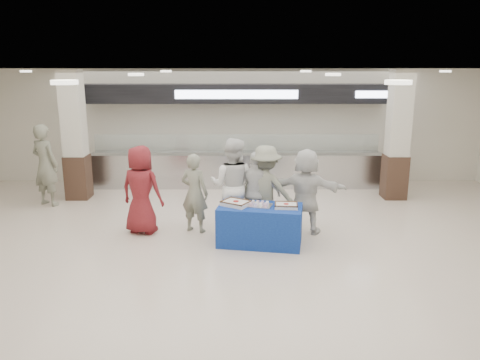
{
  "coord_description": "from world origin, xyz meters",
  "views": [
    {
      "loc": [
        0.07,
        -7.28,
        3.33
      ],
      "look_at": [
        0.09,
        1.6,
        1.11
      ],
      "focal_mm": 35.0,
      "sensor_mm": 36.0,
      "label": 1
    }
  ],
  "objects_px": {
    "sheet_cake_right": "(286,205)",
    "soldier_bg": "(45,165)",
    "civilian_maroon": "(141,190)",
    "chef_tall": "(233,185)",
    "soldier_b": "(265,190)",
    "cupcake_tray": "(259,204)",
    "display_table": "(260,225)",
    "sheet_cake_left": "(236,203)",
    "civilian_white": "(306,191)",
    "chef_short": "(256,193)",
    "soldier_a": "(195,193)"
  },
  "relations": [
    {
      "from": "sheet_cake_left",
      "to": "civilian_white",
      "type": "relative_size",
      "value": 0.35
    },
    {
      "from": "cupcake_tray",
      "to": "civilian_maroon",
      "type": "xyz_separation_m",
      "value": [
        -2.32,
        0.62,
        0.1
      ]
    },
    {
      "from": "civilian_maroon",
      "to": "chef_short",
      "type": "relative_size",
      "value": 1.08
    },
    {
      "from": "cupcake_tray",
      "to": "civilian_white",
      "type": "bearing_deg",
      "value": 33.11
    },
    {
      "from": "display_table",
      "to": "sheet_cake_left",
      "type": "bearing_deg",
      "value": -176.99
    },
    {
      "from": "cupcake_tray",
      "to": "soldier_a",
      "type": "xyz_separation_m",
      "value": [
        -1.27,
        0.68,
        0.02
      ]
    },
    {
      "from": "sheet_cake_right",
      "to": "civilian_white",
      "type": "height_order",
      "value": "civilian_white"
    },
    {
      "from": "sheet_cake_right",
      "to": "sheet_cake_left",
      "type": "bearing_deg",
      "value": 171.51
    },
    {
      "from": "display_table",
      "to": "soldier_b",
      "type": "xyz_separation_m",
      "value": [
        0.13,
        0.67,
        0.51
      ]
    },
    {
      "from": "display_table",
      "to": "civilian_maroon",
      "type": "bearing_deg",
      "value": 174.41
    },
    {
      "from": "soldier_a",
      "to": "civilian_white",
      "type": "xyz_separation_m",
      "value": [
        2.22,
        -0.06,
        0.06
      ]
    },
    {
      "from": "sheet_cake_right",
      "to": "soldier_bg",
      "type": "distance_m",
      "value": 6.09
    },
    {
      "from": "cupcake_tray",
      "to": "soldier_a",
      "type": "bearing_deg",
      "value": 151.77
    },
    {
      "from": "chef_short",
      "to": "soldier_bg",
      "type": "bearing_deg",
      "value": -4.88
    },
    {
      "from": "display_table",
      "to": "civilian_white",
      "type": "relative_size",
      "value": 0.9
    },
    {
      "from": "sheet_cake_right",
      "to": "soldier_a",
      "type": "xyz_separation_m",
      "value": [
        -1.76,
        0.79,
        0.01
      ]
    },
    {
      "from": "soldier_a",
      "to": "soldier_b",
      "type": "distance_m",
      "value": 1.42
    },
    {
      "from": "cupcake_tray",
      "to": "soldier_bg",
      "type": "height_order",
      "value": "soldier_bg"
    },
    {
      "from": "chef_tall",
      "to": "sheet_cake_left",
      "type": "bearing_deg",
      "value": 109.99
    },
    {
      "from": "civilian_maroon",
      "to": "soldier_a",
      "type": "relative_size",
      "value": 1.11
    },
    {
      "from": "chef_short",
      "to": "civilian_white",
      "type": "height_order",
      "value": "civilian_white"
    },
    {
      "from": "cupcake_tray",
      "to": "civilian_white",
      "type": "relative_size",
      "value": 0.31
    },
    {
      "from": "chef_tall",
      "to": "soldier_b",
      "type": "height_order",
      "value": "chef_tall"
    },
    {
      "from": "display_table",
      "to": "soldier_a",
      "type": "relative_size",
      "value": 0.96
    },
    {
      "from": "civilian_maroon",
      "to": "chef_tall",
      "type": "distance_m",
      "value": 1.82
    },
    {
      "from": "sheet_cake_left",
      "to": "soldier_a",
      "type": "bearing_deg",
      "value": 142.19
    },
    {
      "from": "cupcake_tray",
      "to": "soldier_bg",
      "type": "xyz_separation_m",
      "value": [
        -4.99,
        2.54,
        0.2
      ]
    },
    {
      "from": "civilian_white",
      "to": "soldier_bg",
      "type": "xyz_separation_m",
      "value": [
        -5.94,
        1.92,
        0.12
      ]
    },
    {
      "from": "civilian_white",
      "to": "soldier_bg",
      "type": "distance_m",
      "value": 6.25
    },
    {
      "from": "sheet_cake_right",
      "to": "soldier_bg",
      "type": "relative_size",
      "value": 0.23
    },
    {
      "from": "display_table",
      "to": "sheet_cake_right",
      "type": "distance_m",
      "value": 0.64
    },
    {
      "from": "display_table",
      "to": "civilian_white",
      "type": "height_order",
      "value": "civilian_white"
    },
    {
      "from": "sheet_cake_left",
      "to": "soldier_bg",
      "type": "bearing_deg",
      "value": 151.2
    },
    {
      "from": "soldier_a",
      "to": "sheet_cake_left",
      "type": "bearing_deg",
      "value": 164.58
    },
    {
      "from": "cupcake_tray",
      "to": "chef_tall",
      "type": "relative_size",
      "value": 0.28
    },
    {
      "from": "soldier_a",
      "to": "civilian_maroon",
      "type": "bearing_deg",
      "value": 25.67
    },
    {
      "from": "civilian_white",
      "to": "chef_tall",
      "type": "bearing_deg",
      "value": 8.56
    },
    {
      "from": "sheet_cake_right",
      "to": "civilian_maroon",
      "type": "xyz_separation_m",
      "value": [
        -2.82,
        0.73,
        0.1
      ]
    },
    {
      "from": "display_table",
      "to": "soldier_b",
      "type": "relative_size",
      "value": 0.87
    },
    {
      "from": "sheet_cake_left",
      "to": "civilian_maroon",
      "type": "height_order",
      "value": "civilian_maroon"
    },
    {
      "from": "soldier_b",
      "to": "civilian_white",
      "type": "distance_m",
      "value": 0.8
    },
    {
      "from": "chef_tall",
      "to": "civilian_white",
      "type": "xyz_separation_m",
      "value": [
        1.46,
        -0.09,
        -0.09
      ]
    },
    {
      "from": "sheet_cake_left",
      "to": "cupcake_tray",
      "type": "xyz_separation_m",
      "value": [
        0.43,
        -0.03,
        -0.01
      ]
    },
    {
      "from": "display_table",
      "to": "cupcake_tray",
      "type": "xyz_separation_m",
      "value": [
        -0.02,
        0.02,
        0.41
      ]
    },
    {
      "from": "soldier_a",
      "to": "chef_tall",
      "type": "distance_m",
      "value": 0.78
    },
    {
      "from": "civilian_maroon",
      "to": "soldier_bg",
      "type": "xyz_separation_m",
      "value": [
        -2.67,
        1.92,
        0.09
      ]
    },
    {
      "from": "soldier_b",
      "to": "display_table",
      "type": "bearing_deg",
      "value": 97.34
    },
    {
      "from": "sheet_cake_left",
      "to": "chef_tall",
      "type": "relative_size",
      "value": 0.32
    },
    {
      "from": "chef_tall",
      "to": "soldier_b",
      "type": "xyz_separation_m",
      "value": [
        0.66,
        -0.07,
        -0.07
      ]
    },
    {
      "from": "civilian_maroon",
      "to": "display_table",
      "type": "bearing_deg",
      "value": -176.99
    }
  ]
}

